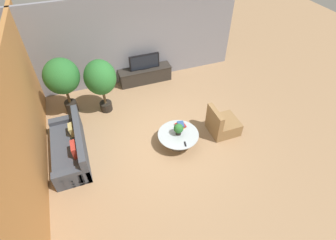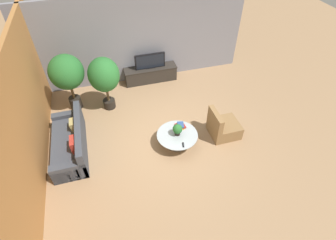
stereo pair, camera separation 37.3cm
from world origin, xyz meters
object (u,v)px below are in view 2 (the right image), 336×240
couch_by_wall (71,143)px  potted_palm_tall (67,74)px  coffee_table (177,137)px  potted_plant_tabletop (177,129)px  armchair_wicker (223,127)px  television (150,61)px  media_console (151,74)px  potted_palm_corner (104,76)px

couch_by_wall → potted_palm_tall: potted_palm_tall is taller
coffee_table → potted_plant_tabletop: (0.00, 0.01, 0.30)m
potted_palm_tall → potted_plant_tabletop: 3.65m
armchair_wicker → television: bearing=22.8°
coffee_table → armchair_wicker: bearing=0.9°
television → couch_by_wall: (-2.82, -2.65, -0.52)m
television → potted_palm_tall: 2.83m
armchair_wicker → media_console: bearing=22.8°
coffee_table → media_console: bearing=89.7°
media_console → coffee_table: bearing=-90.3°
armchair_wicker → potted_palm_corner: 3.78m
potted_palm_corner → coffee_table: bearing=-53.0°
potted_palm_tall → potted_plant_tabletop: (2.65, -2.41, -0.71)m
coffee_table → armchair_wicker: armchair_wicker is taller
potted_palm_tall → armchair_wicker: bearing=-30.8°
media_console → couch_by_wall: bearing=-136.7°
couch_by_wall → potted_palm_tall: 2.09m
television → potted_palm_corner: 2.00m
television → potted_palm_corner: bearing=-146.0°
couch_by_wall → potted_palm_corner: bearing=142.5°
media_console → potted_plant_tabletop: (-0.01, -3.24, 0.30)m
media_console → couch_by_wall: couch_by_wall is taller
media_console → armchair_wicker: 3.50m
television → potted_plant_tabletop: 3.24m
media_console → coffee_table: 3.24m
television → potted_palm_tall: (-2.66, -0.82, 0.48)m
coffee_table → potted_palm_corner: potted_palm_corner is taller
coffee_table → television: bearing=89.7°
potted_palm_tall → potted_palm_corner: potted_palm_tall is taller
television → armchair_wicker: television is taller
television → armchair_wicker: size_ratio=1.23×
couch_by_wall → potted_palm_corner: potted_palm_corner is taller
coffee_table → armchair_wicker: (1.37, 0.02, 0.00)m
potted_palm_corner → armchair_wicker: bearing=-35.4°
potted_palm_corner → potted_plant_tabletop: 2.75m
television → media_console: bearing=90.0°
coffee_table → potted_palm_corner: (-1.61, 2.14, 0.92)m
potted_palm_tall → potted_palm_corner: bearing=-15.0°
potted_palm_corner → television: bearing=34.0°
potted_palm_tall → potted_plant_tabletop: potted_palm_tall is taller
media_console → television: bearing=-90.0°
media_console → potted_plant_tabletop: potted_plant_tabletop is taller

